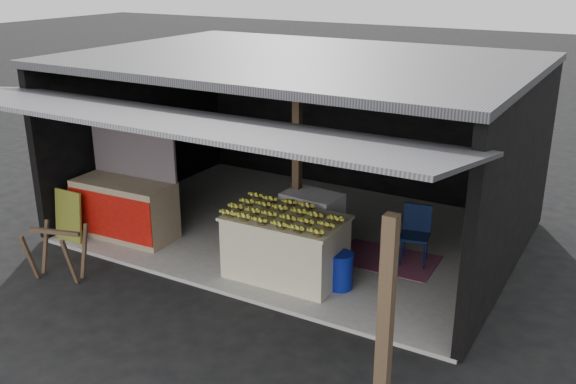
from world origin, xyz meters
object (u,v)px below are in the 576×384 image
Objects in this scene: banana_table at (286,247)px; neighbor_stall at (125,206)px; white_crate at (312,223)px; sawhorse at (57,248)px; water_barrel at (341,272)px; plastic_chair at (416,229)px.

banana_table is 0.97× the size of neighbor_stall.
neighbor_stall is (-3.00, -0.99, 0.04)m from white_crate.
neighbor_stall reaches higher than white_crate.
water_barrel is (3.76, 1.72, -0.18)m from sawhorse.
sawhorse is 1.71× the size of water_barrel.
water_barrel is at bearing -1.07° from neighbor_stall.
water_barrel is 0.56× the size of plastic_chair.
neighbor_stall is at bearing -172.54° from plastic_chair.
water_barrel is 1.52m from plastic_chair.
plastic_chair reaches higher than sawhorse.
white_crate reaches higher than sawhorse.
white_crate is 1.14× the size of sawhorse.
neighbor_stall reaches higher than plastic_chair.
sawhorse is at bearing -155.41° from water_barrel.
neighbor_stall is 3.50× the size of water_barrel.
white_crate is 0.56× the size of neighbor_stall.
banana_table is 3.41× the size of water_barrel.
banana_table is at bearing -80.80° from white_crate.
sawhorse is at bearing -132.56° from white_crate.
water_barrel is at bearing -124.35° from plastic_chair.
banana_table is at bearing -1.84° from neighbor_stall.
banana_table is at bearing -175.61° from water_barrel.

